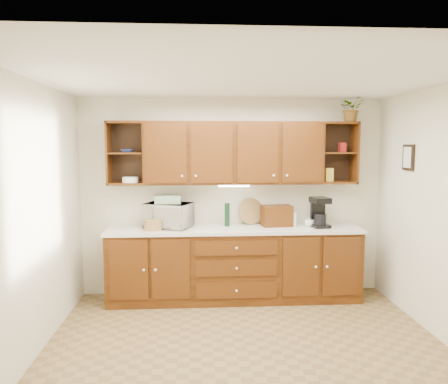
{
  "coord_description": "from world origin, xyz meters",
  "views": [
    {
      "loc": [
        -0.48,
        -4.03,
        2.0
      ],
      "look_at": [
        -0.15,
        1.15,
        1.43
      ],
      "focal_mm": 35.0,
      "sensor_mm": 36.0,
      "label": 1
    }
  ],
  "objects": [
    {
      "name": "upper_cabinets",
      "position": [
        0.01,
        1.59,
        1.89
      ],
      "size": [
        3.2,
        0.33,
        0.8
      ],
      "color": "#351706",
      "rests_on": "back_wall"
    },
    {
      "name": "towel_stack",
      "position": [
        -0.84,
        1.52,
        1.3
      ],
      "size": [
        0.33,
        0.24,
        0.1
      ],
      "primitive_type": "cube",
      "rotation": [
        0.0,
        0.0,
        0.01
      ],
      "color": "#C5C45C",
      "rests_on": "microwave"
    },
    {
      "name": "base_cabinets",
      "position": [
        0.0,
        1.45,
        0.45
      ],
      "size": [
        3.2,
        0.6,
        0.9
      ],
      "primitive_type": "cube",
      "color": "#351706",
      "rests_on": "floor"
    },
    {
      "name": "mug_tree",
      "position": [
        1.05,
        1.53,
        0.99
      ],
      "size": [
        0.3,
        0.29,
        0.32
      ],
      "rotation": [
        0.0,
        0.0,
        -0.38
      ],
      "color": "#351706",
      "rests_on": "countertop"
    },
    {
      "name": "canister_white",
      "position": [
        0.78,
        1.5,
        1.03
      ],
      "size": [
        0.09,
        0.09,
        0.18
      ],
      "primitive_type": "cylinder",
      "rotation": [
        0.0,
        0.0,
        -0.16
      ],
      "color": "white",
      "rests_on": "countertop"
    },
    {
      "name": "wine_bottle",
      "position": [
        -0.09,
        1.56,
        1.09
      ],
      "size": [
        0.08,
        0.08,
        0.3
      ],
      "primitive_type": "cylinder",
      "rotation": [
        0.0,
        0.0,
        0.25
      ],
      "color": "black",
      "rests_on": "countertop"
    },
    {
      "name": "plate_stack",
      "position": [
        -1.32,
        1.55,
        1.56
      ],
      "size": [
        0.27,
        0.27,
        0.07
      ],
      "primitive_type": "cylinder",
      "rotation": [
        0.0,
        0.0,
        -0.39
      ],
      "color": "white",
      "rests_on": "upper_cabinets"
    },
    {
      "name": "back_wall",
      "position": [
        0.0,
        1.75,
        1.3
      ],
      "size": [
        4.0,
        0.0,
        4.0
      ],
      "primitive_type": "plane",
      "rotation": [
        1.57,
        0.0,
        0.0
      ],
      "color": "beige",
      "rests_on": "floor"
    },
    {
      "name": "woven_tray",
      "position": [
        0.24,
        1.69,
        0.95
      ],
      "size": [
        0.36,
        0.18,
        0.35
      ],
      "primitive_type": "cylinder",
      "rotation": [
        1.36,
        0.0,
        0.28
      ],
      "color": "#A98446",
      "rests_on": "countertop"
    },
    {
      "name": "bread_box",
      "position": [
        0.56,
        1.54,
        1.07
      ],
      "size": [
        0.41,
        0.28,
        0.27
      ],
      "primitive_type": "cube",
      "rotation": [
        0.0,
        0.0,
        0.11
      ],
      "color": "#351706",
      "rests_on": "countertop"
    },
    {
      "name": "canister_red",
      "position": [
        0.52,
        1.48,
        1.01
      ],
      "size": [
        0.12,
        0.12,
        0.14
      ],
      "primitive_type": "cylinder",
      "rotation": [
        0.0,
        0.0,
        0.21
      ],
      "color": "maroon",
      "rests_on": "countertop"
    },
    {
      "name": "canister_yellow",
      "position": [
        0.56,
        1.5,
        0.99
      ],
      "size": [
        0.11,
        0.11,
        0.1
      ],
      "primitive_type": "cylinder",
      "rotation": [
        0.0,
        0.0,
        0.3
      ],
      "color": "gold",
      "rests_on": "countertop"
    },
    {
      "name": "framed_picture",
      "position": [
        1.98,
        0.9,
        1.85
      ],
      "size": [
        0.03,
        0.24,
        0.3
      ],
      "primitive_type": "cube",
      "color": "black",
      "rests_on": "right_wall"
    },
    {
      "name": "coffee_maker",
      "position": [
        1.1,
        1.44,
        1.12
      ],
      "size": [
        0.24,
        0.29,
        0.39
      ],
      "rotation": [
        0.0,
        0.0,
        0.13
      ],
      "color": "black",
      "rests_on": "countertop"
    },
    {
      "name": "ceiling",
      "position": [
        0.0,
        0.0,
        2.6
      ],
      "size": [
        4.0,
        4.0,
        0.0
      ],
      "primitive_type": "plane",
      "rotation": [
        3.14,
        0.0,
        0.0
      ],
      "color": "white",
      "rests_on": "back_wall"
    },
    {
      "name": "pantry_box_yellow",
      "position": [
        1.26,
        1.57,
        1.61
      ],
      "size": [
        0.1,
        0.08,
        0.17
      ],
      "primitive_type": "cube",
      "rotation": [
        0.0,
        0.0,
        -0.07
      ],
      "color": "gold",
      "rests_on": "upper_cabinets"
    },
    {
      "name": "wicker_basket",
      "position": [
        -1.02,
        1.37,
        1.01
      ],
      "size": [
        0.25,
        0.25,
        0.13
      ],
      "primitive_type": "cylinder",
      "rotation": [
        0.0,
        0.0,
        -0.13
      ],
      "color": "#A98446",
      "rests_on": "countertop"
    },
    {
      "name": "left_wall",
      "position": [
        -2.0,
        0.0,
        1.3
      ],
      "size": [
        0.0,
        3.5,
        3.5
      ],
      "primitive_type": "plane",
      "rotation": [
        1.57,
        0.0,
        1.57
      ],
      "color": "beige",
      "rests_on": "floor"
    },
    {
      "name": "undercabinet_light",
      "position": [
        0.0,
        1.53,
        1.47
      ],
      "size": [
        0.4,
        0.05,
        0.02
      ],
      "primitive_type": "cube",
      "color": "white",
      "rests_on": "upper_cabinets"
    },
    {
      "name": "potted_plant",
      "position": [
        1.52,
        1.54,
        2.46
      ],
      "size": [
        0.32,
        0.28,
        0.34
      ],
      "primitive_type": "imported",
      "rotation": [
        0.0,
        0.0,
        -0.04
      ],
      "color": "#999999",
      "rests_on": "upper_cabinets"
    },
    {
      "name": "countertop",
      "position": [
        0.0,
        1.44,
        0.92
      ],
      "size": [
        3.24,
        0.64,
        0.04
      ],
      "primitive_type": "cube",
      "color": "silver",
      "rests_on": "base_cabinets"
    },
    {
      "name": "bowl_stack",
      "position": [
        -1.35,
        1.56,
        1.92
      ],
      "size": [
        0.18,
        0.18,
        0.04
      ],
      "primitive_type": "imported",
      "rotation": [
        0.0,
        0.0,
        -0.12
      ],
      "color": "navy",
      "rests_on": "upper_cabinets"
    },
    {
      "name": "pantry_box_red",
      "position": [
        1.42,
        1.58,
        1.96
      ],
      "size": [
        0.09,
        0.08,
        0.12
      ],
      "primitive_type": "cube",
      "rotation": [
        0.0,
        0.0,
        0.16
      ],
      "color": "maroon",
      "rests_on": "upper_cabinets"
    },
    {
      "name": "microwave",
      "position": [
        -0.84,
        1.52,
        1.1
      ],
      "size": [
        0.67,
        0.57,
        0.31
      ],
      "primitive_type": "imported",
      "rotation": [
        0.0,
        0.0,
        -0.37
      ],
      "color": "beige",
      "rests_on": "countertop"
    },
    {
      "name": "floor",
      "position": [
        0.0,
        0.0,
        0.0
      ],
      "size": [
        4.0,
        4.0,
        0.0
      ],
      "primitive_type": "plane",
      "color": "olive",
      "rests_on": "ground"
    }
  ]
}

